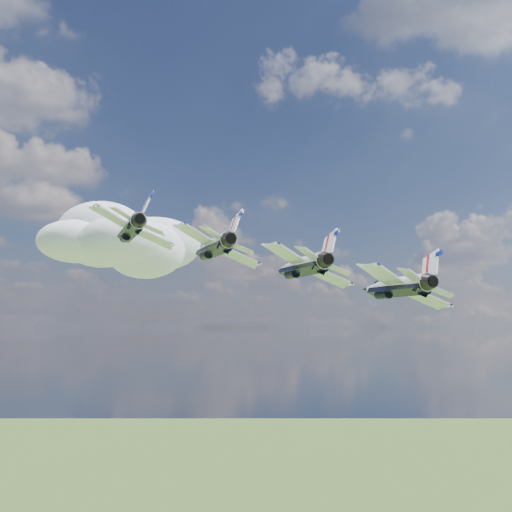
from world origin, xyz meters
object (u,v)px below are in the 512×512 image
jet_3 (394,286)px  jet_0 (130,229)px  jet_1 (213,247)px  jet_2 (301,266)px

jet_3 → jet_0: bearing=149.5°
jet_1 → jet_2: 11.37m
jet_0 → jet_3: (25.26, -21.54, -7.86)m
jet_0 → jet_3: 34.12m
jet_0 → jet_2: 22.74m
jet_1 → jet_0: bearing=149.5°
jet_3 → jet_1: bearing=149.5°
jet_1 → jet_3: (16.84, -14.36, -5.24)m
jet_0 → jet_1: (8.42, -7.18, -2.62)m
jet_2 → jet_0: bearing=149.5°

